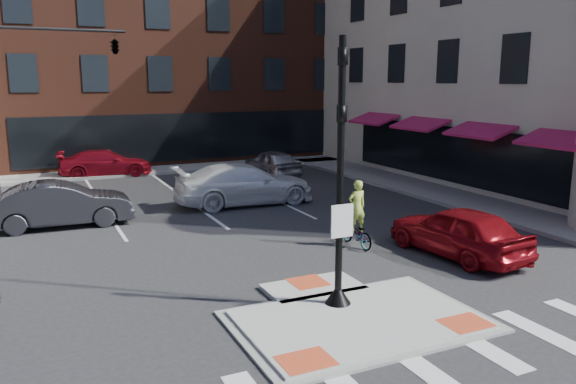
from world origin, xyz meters
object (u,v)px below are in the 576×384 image
bg_car_red (105,163)px  cyclist (356,224)px  red_sedan (458,231)px  bg_car_dark (61,204)px  white_pickup (244,184)px  bg_car_silver (272,163)px

bg_car_red → cyclist: cyclist is taller
red_sedan → bg_car_dark: bearing=-45.5°
red_sedan → cyclist: size_ratio=2.12×
red_sedan → bg_car_red: 20.66m
white_pickup → cyclist: bearing=-170.3°
red_sedan → bg_car_red: (-7.53, 19.24, -0.06)m
bg_car_red → bg_car_dark: bearing=171.6°
bg_car_dark → bg_car_silver: bg_car_dark is taller
red_sedan → bg_car_dark: (-10.45, 8.74, 0.04)m
bg_car_red → cyclist: bearing=-155.6°
cyclist → white_pickup: bearing=-82.9°
red_sedan → cyclist: 3.07m
red_sedan → white_pickup: (-3.19, 9.40, 0.09)m
bg_car_dark → bg_car_red: 10.90m
white_pickup → bg_car_dark: white_pickup is taller
bg_car_dark → bg_car_silver: size_ratio=1.14×
white_pickup → bg_car_dark: (-7.26, -0.67, -0.05)m
red_sedan → bg_car_red: red_sedan is taller
bg_car_silver → bg_car_red: bearing=-30.1°
white_pickup → bg_car_silver: bearing=-31.4°
white_pickup → bg_car_red: size_ratio=1.21×
bg_car_red → white_pickup: bearing=-149.1°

